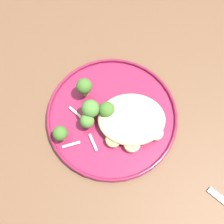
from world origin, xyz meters
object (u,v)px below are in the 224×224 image
at_px(seared_scallop_tiny_bay, 156,133).
at_px(seared_scallop_left_edge, 122,103).
at_px(dinner_plate, 112,114).
at_px(seared_scallop_center_golden, 113,140).
at_px(seared_scallop_rear_pale, 131,144).
at_px(seared_scallop_half_hidden, 112,109).
at_px(broccoli_floret_right_tilted, 87,121).
at_px(seared_scallop_tilted_round, 136,120).
at_px(broccoli_floret_near_rim, 84,87).
at_px(broccoli_floret_tall_stalk, 90,107).
at_px(broccoli_floret_left_leaning, 60,134).
at_px(broccoli_floret_small_sprig, 107,112).

relative_size(seared_scallop_tiny_bay, seared_scallop_left_edge, 1.18).
relative_size(dinner_plate, seared_scallop_center_golden, 8.93).
height_order(seared_scallop_tiny_bay, seared_scallop_center_golden, same).
height_order(dinner_plate, seared_scallop_rear_pale, seared_scallop_rear_pale).
xyz_separation_m(seared_scallop_half_hidden, broccoli_floret_right_tilted, (0.05, 0.03, 0.01)).
bearing_deg(seared_scallop_center_golden, seared_scallop_tiny_bay, -170.63).
distance_m(seared_scallop_tilted_round, seared_scallop_left_edge, 0.05).
height_order(seared_scallop_half_hidden, broccoli_floret_near_rim, broccoli_floret_near_rim).
relative_size(seared_scallop_left_edge, broccoli_floret_tall_stalk, 0.46).
bearing_deg(seared_scallop_center_golden, broccoli_floret_left_leaning, -4.23).
relative_size(dinner_plate, broccoli_floret_small_sprig, 5.83).
xyz_separation_m(seared_scallop_center_golden, broccoli_floret_left_leaning, (0.11, -0.01, 0.02)).
relative_size(seared_scallop_tiny_bay, broccoli_floret_left_leaning, 0.68).
relative_size(dinner_plate, seared_scallop_rear_pale, 8.28).
distance_m(seared_scallop_tiny_bay, broccoli_floret_right_tilted, 0.15).
bearing_deg(seared_scallop_center_golden, seared_scallop_left_edge, -102.60).
relative_size(broccoli_floret_small_sprig, broccoli_floret_near_rim, 0.88).
distance_m(seared_scallop_tiny_bay, broccoli_floret_tall_stalk, 0.15).
distance_m(seared_scallop_left_edge, broccoli_floret_left_leaning, 0.15).
bearing_deg(seared_scallop_tiny_bay, dinner_plate, -27.73).
bearing_deg(broccoli_floret_tall_stalk, seared_scallop_rear_pale, 139.51).
bearing_deg(seared_scallop_half_hidden, seared_scallop_rear_pale, 116.02).
relative_size(seared_scallop_half_hidden, broccoli_floret_left_leaning, 0.52).
bearing_deg(broccoli_floret_tall_stalk, broccoli_floret_small_sprig, 168.55).
bearing_deg(seared_scallop_tiny_bay, broccoli_floret_left_leaning, 1.95).
relative_size(dinner_plate, broccoli_floret_left_leaning, 6.23).
bearing_deg(seared_scallop_tilted_round, broccoli_floret_right_tilted, 4.08).
relative_size(seared_scallop_rear_pale, broccoli_floret_right_tilted, 0.83).
bearing_deg(broccoli_floret_right_tilted, seared_scallop_tilted_round, -175.92).
bearing_deg(broccoli_floret_right_tilted, seared_scallop_rear_pale, 153.23).
distance_m(broccoli_floret_right_tilted, broccoli_floret_near_rim, 0.08).
distance_m(broccoli_floret_small_sprig, broccoli_floret_near_rim, 0.07).
bearing_deg(dinner_plate, broccoli_floret_left_leaning, 27.63).
relative_size(seared_scallop_left_edge, broccoli_floret_near_rim, 0.48).
xyz_separation_m(seared_scallop_half_hidden, seared_scallop_rear_pale, (-0.04, 0.08, -0.00)).
relative_size(seared_scallop_tiny_bay, broccoli_floret_small_sprig, 0.64).
height_order(seared_scallop_left_edge, broccoli_floret_left_leaning, broccoli_floret_left_leaning).
xyz_separation_m(dinner_plate, seared_scallop_rear_pale, (-0.04, 0.07, 0.01)).
relative_size(broccoli_floret_left_leaning, broccoli_floret_small_sprig, 0.94).
relative_size(dinner_plate, broccoli_floret_tall_stalk, 4.95).
relative_size(seared_scallop_tilted_round, broccoli_floret_tall_stalk, 0.51).
bearing_deg(seared_scallop_left_edge, broccoli_floret_small_sprig, 41.15).
relative_size(seared_scallop_center_golden, seared_scallop_left_edge, 1.20).
distance_m(seared_scallop_tiny_bay, broccoli_floret_left_leaning, 0.20).
xyz_separation_m(seared_scallop_half_hidden, seared_scallop_center_golden, (-0.00, 0.07, -0.00)).
bearing_deg(broccoli_floret_near_rim, seared_scallop_half_hidden, 145.42).
xyz_separation_m(seared_scallop_tiny_bay, broccoli_floret_small_sprig, (0.10, -0.04, 0.02)).
bearing_deg(seared_scallop_tilted_round, broccoli_floret_left_leaning, 12.89).
bearing_deg(broccoli_floret_left_leaning, seared_scallop_rear_pale, 173.18).
bearing_deg(broccoli_floret_near_rim, seared_scallop_center_golden, 119.40).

